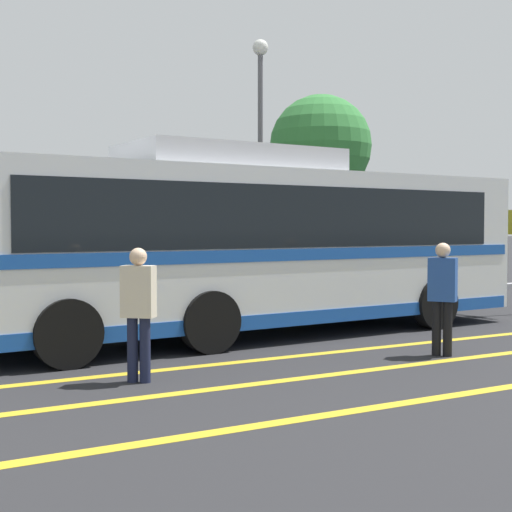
{
  "coord_description": "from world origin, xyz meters",
  "views": [
    {
      "loc": [
        -7.23,
        -11.81,
        2.01
      ],
      "look_at": [
        -0.89,
        -0.33,
        1.46
      ],
      "focal_mm": 50.0,
      "sensor_mm": 36.0,
      "label": 1
    }
  ],
  "objects_px": {
    "parked_car_3": "(419,274)",
    "pedestrian_1": "(442,291)",
    "pedestrian_0": "(138,306)",
    "parked_car_2": "(254,280)",
    "street_lamp": "(260,129)",
    "tree_1": "(321,147)",
    "transit_bus": "(255,242)"
  },
  "relations": [
    {
      "from": "parked_car_3",
      "to": "pedestrian_0",
      "type": "bearing_deg",
      "value": 119.34
    },
    {
      "from": "parked_car_2",
      "to": "pedestrian_1",
      "type": "distance_m",
      "value": 6.45
    },
    {
      "from": "street_lamp",
      "to": "tree_1",
      "type": "relative_size",
      "value": 1.14
    },
    {
      "from": "transit_bus",
      "to": "parked_car_3",
      "type": "height_order",
      "value": "transit_bus"
    },
    {
      "from": "parked_car_3",
      "to": "tree_1",
      "type": "xyz_separation_m",
      "value": [
        -0.48,
        4.1,
        3.83
      ]
    },
    {
      "from": "parked_car_3",
      "to": "pedestrian_1",
      "type": "bearing_deg",
      "value": 138.85
    },
    {
      "from": "pedestrian_1",
      "to": "street_lamp",
      "type": "height_order",
      "value": "street_lamp"
    },
    {
      "from": "transit_bus",
      "to": "pedestrian_0",
      "type": "height_order",
      "value": "transit_bus"
    },
    {
      "from": "street_lamp",
      "to": "tree_1",
      "type": "bearing_deg",
      "value": 30.93
    },
    {
      "from": "street_lamp",
      "to": "pedestrian_0",
      "type": "bearing_deg",
      "value": -127.88
    },
    {
      "from": "transit_bus",
      "to": "street_lamp",
      "type": "distance_m",
      "value": 6.99
    },
    {
      "from": "parked_car_2",
      "to": "street_lamp",
      "type": "xyz_separation_m",
      "value": [
        1.48,
        2.31,
        3.89
      ]
    },
    {
      "from": "pedestrian_1",
      "to": "street_lamp",
      "type": "distance_m",
      "value": 9.63
    },
    {
      "from": "parked_car_2",
      "to": "street_lamp",
      "type": "height_order",
      "value": "street_lamp"
    },
    {
      "from": "parked_car_2",
      "to": "parked_car_3",
      "type": "distance_m",
      "value": 5.27
    },
    {
      "from": "street_lamp",
      "to": "tree_1",
      "type": "distance_m",
      "value": 3.87
    },
    {
      "from": "parked_car_2",
      "to": "pedestrian_0",
      "type": "xyz_separation_m",
      "value": [
        -4.95,
        -5.96,
        0.23
      ]
    },
    {
      "from": "parked_car_2",
      "to": "pedestrian_0",
      "type": "relative_size",
      "value": 2.73
    },
    {
      "from": "pedestrian_1",
      "to": "street_lamp",
      "type": "bearing_deg",
      "value": -45.77
    },
    {
      "from": "pedestrian_1",
      "to": "transit_bus",
      "type": "bearing_deg",
      "value": -10.04
    },
    {
      "from": "parked_car_2",
      "to": "pedestrian_0",
      "type": "distance_m",
      "value": 7.75
    },
    {
      "from": "pedestrian_0",
      "to": "tree_1",
      "type": "height_order",
      "value": "tree_1"
    },
    {
      "from": "pedestrian_0",
      "to": "street_lamp",
      "type": "bearing_deg",
      "value": -87.66
    },
    {
      "from": "transit_bus",
      "to": "tree_1",
      "type": "xyz_separation_m",
      "value": [
        6.5,
        7.48,
        2.82
      ]
    },
    {
      "from": "transit_bus",
      "to": "street_lamp",
      "type": "relative_size",
      "value": 1.6
    },
    {
      "from": "street_lamp",
      "to": "tree_1",
      "type": "xyz_separation_m",
      "value": [
        3.32,
        1.99,
        -0.1
      ]
    },
    {
      "from": "transit_bus",
      "to": "parked_car_2",
      "type": "bearing_deg",
      "value": 148.49
    },
    {
      "from": "parked_car_3",
      "to": "pedestrian_1",
      "type": "xyz_separation_m",
      "value": [
        -5.47,
        -6.64,
        0.29
      ]
    },
    {
      "from": "pedestrian_0",
      "to": "pedestrian_1",
      "type": "relative_size",
      "value": 0.99
    },
    {
      "from": "pedestrian_0",
      "to": "tree_1",
      "type": "bearing_deg",
      "value": -93.33
    },
    {
      "from": "parked_car_2",
      "to": "pedestrian_1",
      "type": "bearing_deg",
      "value": -179.52
    },
    {
      "from": "transit_bus",
      "to": "pedestrian_0",
      "type": "distance_m",
      "value": 4.33
    }
  ]
}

